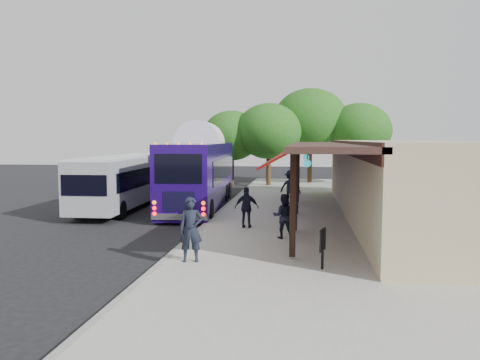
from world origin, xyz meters
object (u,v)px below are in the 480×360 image
at_px(ped_c, 247,207).
at_px(ped_d, 290,187).
at_px(ped_b, 284,216).
at_px(city_bus, 126,179).
at_px(ped_a, 191,229).
at_px(sign_board, 322,242).
at_px(coach_bus, 200,170).

height_order(ped_c, ped_d, ped_d).
bearing_deg(ped_b, ped_d, -89.66).
bearing_deg(city_bus, ped_c, -39.81).
bearing_deg(ped_d, ped_b, 109.60).
relative_size(city_bus, ped_a, 5.57).
bearing_deg(sign_board, ped_c, 133.63).
bearing_deg(coach_bus, ped_c, -66.16).
bearing_deg(ped_d, ped_c, 97.43).
distance_m(city_bus, ped_c, 9.15).
bearing_deg(sign_board, ped_d, 113.11).
height_order(city_bus, ped_b, city_bus).
height_order(coach_bus, ped_b, coach_bus).
bearing_deg(sign_board, ped_a, -167.08).
relative_size(ped_a, ped_c, 1.15).
bearing_deg(ped_c, sign_board, 116.59).
xyz_separation_m(ped_a, ped_c, (0.98, 5.33, -0.12)).
bearing_deg(ped_c, ped_d, -101.52).
bearing_deg(ped_a, coach_bus, 91.69).
bearing_deg(ped_c, coach_bus, -62.09).
bearing_deg(ped_b, city_bus, -39.82).
bearing_deg(ped_a, ped_b, 45.13).
height_order(city_bus, ped_d, city_bus).
relative_size(ped_b, ped_d, 0.86).
height_order(coach_bus, ped_a, coach_bus).
bearing_deg(ped_c, city_bus, -37.18).
distance_m(ped_b, sign_board, 4.04).
distance_m(ped_b, ped_d, 8.90).
xyz_separation_m(coach_bus, city_bus, (-3.90, -0.84, -0.44)).
bearing_deg(ped_c, ped_a, 80.23).
xyz_separation_m(city_bus, ped_c, (7.21, -5.60, -0.57)).
bearing_deg(ped_d, coach_bus, 27.54).
relative_size(coach_bus, ped_c, 7.14).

